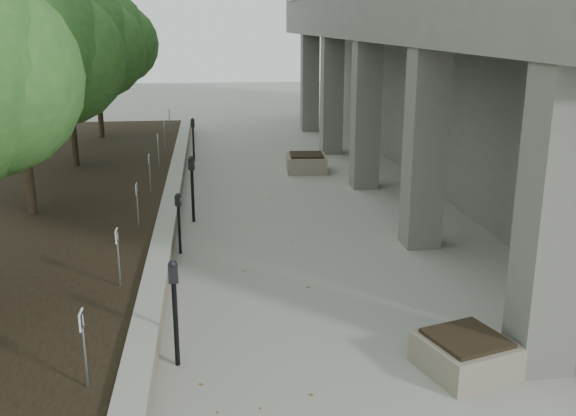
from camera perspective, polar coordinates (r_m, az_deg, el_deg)
retaining_wall at (r=15.94m, az=-10.19°, el=0.44°), size 0.39×26.00×0.50m
planting_bed at (r=16.59m, az=-22.94°, el=-0.17°), size 7.00×26.00×0.40m
crabapple_tree_3 at (r=14.94m, az=-22.56°, el=9.67°), size 4.60×4.00×5.44m
crabapple_tree_4 at (r=19.79m, az=-18.80°, el=11.29°), size 4.60×4.00×5.44m
crabapple_tree_5 at (r=24.71m, az=-16.51°, el=12.24°), size 4.60×4.00×5.44m
parking_sign_2 at (r=7.87m, az=-17.47°, el=-11.81°), size 0.04×0.22×0.96m
parking_sign_3 at (r=10.58m, az=-14.68°, el=-4.29°), size 0.04×0.22×0.96m
parking_sign_4 at (r=13.42m, az=-13.08°, el=0.11°), size 0.04×0.22×0.96m
parking_sign_5 at (r=16.32m, az=-12.05°, el=2.97°), size 0.04×0.22×0.96m
parking_sign_6 at (r=19.25m, az=-11.32°, el=4.96°), size 0.04×0.22×0.96m
parking_sign_7 at (r=22.19m, az=-10.79°, el=6.42°), size 0.04×0.22×0.96m
parking_sign_8 at (r=25.15m, az=-10.37°, el=7.54°), size 0.04×0.22×0.96m
parking_meter_2 at (r=8.79m, az=-9.88°, el=-9.12°), size 0.15×0.11×1.51m
parking_meter_3 at (r=13.01m, az=-9.55°, el=-1.35°), size 0.15×0.13×1.25m
parking_meter_4 at (r=15.03m, az=-8.40°, el=1.65°), size 0.18×0.14×1.56m
parking_meter_5 at (r=21.64m, az=-8.32°, el=5.91°), size 0.15×0.11×1.47m
planter_front at (r=9.07m, az=15.34°, el=-12.21°), size 1.34×1.34×0.50m
planter_back at (r=20.14m, az=1.63°, el=4.01°), size 1.28×1.28×0.56m
berry_scatter at (r=12.21m, az=-2.94°, el=-5.36°), size 3.30×14.10×0.02m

